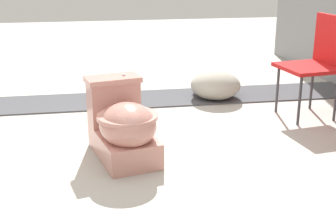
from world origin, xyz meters
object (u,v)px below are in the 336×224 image
folding_chair_left (320,56)px  boulder_near (208,85)px  boulder_far (215,85)px  toilet (123,126)px

folding_chair_left → boulder_near: bearing=-54.8°
folding_chair_left → boulder_far: bearing=-49.4°
boulder_near → boulder_far: bearing=10.0°
boulder_near → boulder_far: 0.17m
boulder_near → folding_chair_left: bearing=43.1°
toilet → folding_chair_left: bearing=97.0°
toilet → boulder_near: 1.68m
boulder_near → boulder_far: (0.16, 0.03, 0.04)m
folding_chair_left → boulder_near: (-0.78, -0.73, -0.42)m
toilet → folding_chair_left: 1.79m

